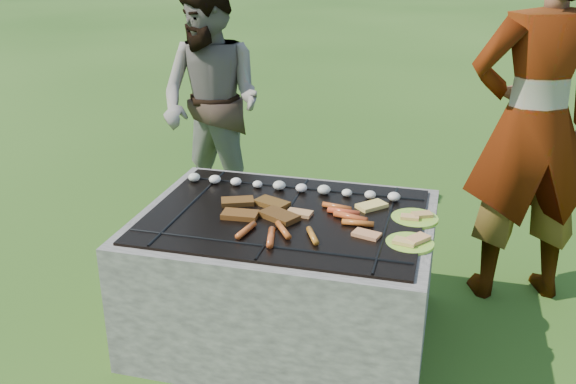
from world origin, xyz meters
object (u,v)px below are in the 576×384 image
Objects in this scene: plate_far at (415,218)px; bystander at (211,104)px; fire_pit at (285,279)px; cook at (534,125)px; plate_near at (410,243)px.

bystander is (-1.37, 1.10, 0.15)m from plate_far.
bystander is at bearing 123.78° from fire_pit.
bystander is at bearing 141.37° from plate_far.
bystander is at bearing -35.20° from cook.
plate_near is at bearing -89.86° from plate_far.
fire_pit is 5.68× the size of plate_far.
plate_near is 1.93m from bystander.
cook reaches higher than bystander.
bystander is at bearing 135.53° from plate_near.
cook is (0.50, 0.80, 0.30)m from plate_near.
cook is 1.95m from bystander.
plate_near is at bearing -25.29° from bystander.
bystander is (-1.37, 1.35, 0.15)m from plate_near.
plate_far is 0.91× the size of plate_near.
fire_pit is at bearing -168.48° from plate_far.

